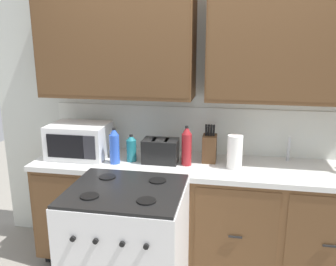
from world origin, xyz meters
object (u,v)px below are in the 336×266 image
at_px(bottle_teal, 131,148).
at_px(bottle_red, 187,146).
at_px(stove_range, 127,252).
at_px(bottle_blue, 114,146).
at_px(microwave, 79,140).
at_px(toaster, 160,151).
at_px(paper_towel_roll, 235,152).
at_px(knife_block, 209,148).

height_order(bottle_teal, bottle_red, bottle_red).
bearing_deg(stove_range, bottle_teal, 102.26).
xyz_separation_m(bottle_blue, bottle_red, (0.57, 0.07, 0.01)).
bearing_deg(stove_range, bottle_blue, 115.22).
distance_m(microwave, bottle_red, 0.91).
relative_size(stove_range, bottle_teal, 4.29).
bearing_deg(bottle_red, stove_range, -118.67).
bearing_deg(toaster, stove_range, -99.93).
bearing_deg(toaster, paper_towel_roll, -2.68).
bearing_deg(bottle_blue, bottle_teal, 34.71).
relative_size(stove_range, bottle_blue, 3.24).
bearing_deg(microwave, stove_range, -46.96).
relative_size(toaster, bottle_blue, 0.95).
distance_m(bottle_blue, bottle_red, 0.57).
relative_size(microwave, bottle_teal, 2.17).
distance_m(stove_range, paper_towel_roll, 1.07).
bearing_deg(bottle_teal, toaster, 2.78).
relative_size(stove_range, bottle_red, 3.00).
height_order(microwave, toaster, microwave).
relative_size(microwave, bottle_blue, 1.64).
relative_size(paper_towel_roll, bottle_blue, 0.89).
relative_size(knife_block, bottle_red, 0.98).
height_order(microwave, bottle_blue, bottle_blue).
bearing_deg(stove_range, bottle_red, 61.33).
bearing_deg(knife_block, stove_range, -125.07).
bearing_deg(toaster, microwave, 178.34).
xyz_separation_m(paper_towel_roll, bottle_teal, (-0.82, 0.02, -0.02)).
height_order(toaster, bottle_red, bottle_red).
distance_m(microwave, paper_towel_roll, 1.28).
bearing_deg(toaster, bottle_red, -6.80).
relative_size(bottle_teal, bottle_blue, 0.75).
relative_size(bottle_blue, bottle_red, 0.92).
relative_size(stove_range, toaster, 3.39).
bearing_deg(knife_block, bottle_red, -146.39).
bearing_deg(paper_towel_roll, toaster, 177.32).
bearing_deg(toaster, bottle_blue, -165.51).
relative_size(knife_block, paper_towel_roll, 1.19).
xyz_separation_m(paper_towel_roll, bottle_red, (-0.37, 0.00, 0.02)).
bearing_deg(stove_range, knife_block, 54.93).
relative_size(microwave, bottle_red, 1.51).
height_order(toaster, bottle_blue, bottle_blue).
distance_m(toaster, knife_block, 0.40).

